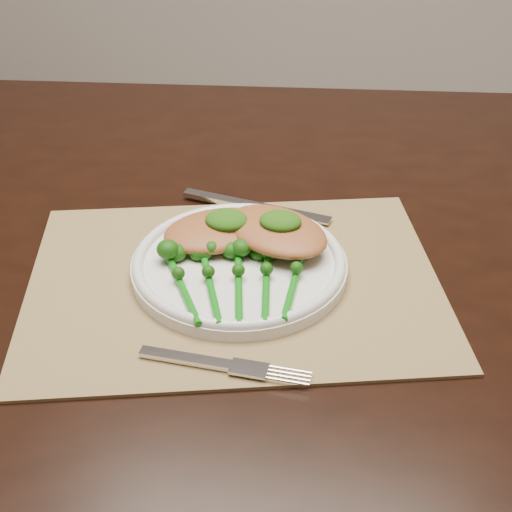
% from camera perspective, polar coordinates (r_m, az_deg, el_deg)
% --- Properties ---
extents(dining_table, '(1.71, 1.11, 0.75)m').
position_cam_1_polar(dining_table, '(1.13, -0.62, -13.42)').
color(dining_table, black).
rests_on(dining_table, ground).
extents(placemat, '(0.52, 0.44, 0.00)m').
position_cam_1_polar(placemat, '(0.78, -1.76, -2.05)').
color(placemat, olive).
rests_on(placemat, dining_table).
extents(dinner_plate, '(0.24, 0.24, 0.02)m').
position_cam_1_polar(dinner_plate, '(0.79, -1.35, -0.59)').
color(dinner_plate, white).
rests_on(dinner_plate, placemat).
extents(knife, '(0.20, 0.05, 0.01)m').
position_cam_1_polar(knife, '(0.91, -1.17, 4.23)').
color(knife, silver).
rests_on(knife, placemat).
extents(fork, '(0.17, 0.02, 0.01)m').
position_cam_1_polar(fork, '(0.67, -1.68, -8.85)').
color(fork, silver).
rests_on(fork, placemat).
extents(chicken_fillet_left, '(0.15, 0.14, 0.03)m').
position_cam_1_polar(chicken_fillet_left, '(0.82, -3.09, 2.06)').
color(chicken_fillet_left, '#A75F30').
rests_on(chicken_fillet_left, dinner_plate).
extents(chicken_fillet_right, '(0.16, 0.14, 0.03)m').
position_cam_1_polar(chicken_fillet_right, '(0.80, 1.61, 2.03)').
color(chicken_fillet_right, '#A75F30').
rests_on(chicken_fillet_right, dinner_plate).
extents(pesto_dollop_left, '(0.05, 0.04, 0.02)m').
position_cam_1_polar(pesto_dollop_left, '(0.81, -2.37, 2.89)').
color(pesto_dollop_left, '#174209').
rests_on(pesto_dollop_left, chicken_fillet_left).
extents(pesto_dollop_right, '(0.05, 0.04, 0.02)m').
position_cam_1_polar(pesto_dollop_right, '(0.79, 1.97, 2.81)').
color(pesto_dollop_right, '#174209').
rests_on(pesto_dollop_right, chicken_fillet_right).
extents(broccolini_bundle, '(0.17, 0.19, 0.04)m').
position_cam_1_polar(broccolini_bundle, '(0.74, -1.40, -2.46)').
color(broccolini_bundle, '#0D690E').
rests_on(broccolini_bundle, dinner_plate).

